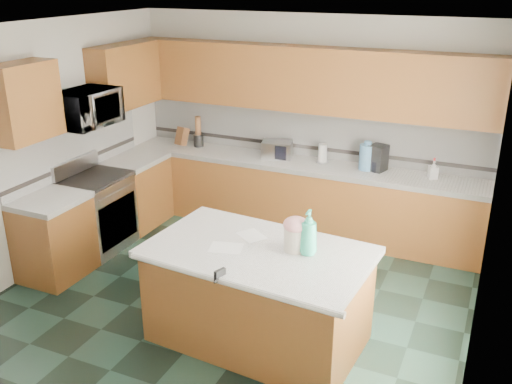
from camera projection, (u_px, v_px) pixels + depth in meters
The scene contains 52 objects.
floor at pixel (229, 303), 5.81m from camera, with size 4.60×4.60×0.00m, color black.
ceiling at pixel (223, 30), 4.83m from camera, with size 4.60×4.60×0.00m, color white.
wall_back at pixel (308, 123), 7.30m from camera, with size 4.60×0.04×2.70m, color silver.
wall_front at pixel (47, 302), 3.35m from camera, with size 4.60×0.04×2.70m, color silver.
wall_left at pixel (36, 149), 6.21m from camera, with size 0.04×4.60×2.70m, color silver.
wall_right at pixel (491, 220), 4.44m from camera, with size 0.04×4.60×2.70m, color silver.
back_base_cab at pixel (298, 198), 7.36m from camera, with size 4.60×0.60×0.86m, color #512F12.
back_countertop at pixel (298, 164), 7.19m from camera, with size 4.60×0.64×0.06m, color white.
back_upper_cab at pixel (305, 79), 6.93m from camera, with size 4.60×0.33×0.78m, color #512F12.
back_backsplash at pixel (307, 132), 7.31m from camera, with size 4.60×0.02×0.63m, color silver.
back_accent_band at pixel (306, 147), 7.38m from camera, with size 4.60×0.01×0.05m, color black.
left_base_cab_rear at pixel (137, 193), 7.52m from camera, with size 0.60×0.82×0.86m, color #512F12.
left_counter_rear at pixel (134, 160), 7.35m from camera, with size 0.64×0.82×0.06m, color white.
left_base_cab_front at pixel (54, 240), 6.21m from camera, with size 0.60×0.72×0.86m, color #512F12.
left_counter_front at pixel (49, 201), 6.05m from camera, with size 0.64×0.72×0.06m, color white.
left_backsplash at pixel (74, 147), 6.70m from camera, with size 0.02×2.30×0.63m, color silver.
left_accent_band at pixel (76, 163), 6.77m from camera, with size 0.01×2.30×0.05m, color black.
left_upper_cab_rear at pixel (125, 76), 7.14m from camera, with size 0.33×1.09×0.78m, color #512F12.
left_upper_cab_front at pixel (25, 102), 5.72m from camera, with size 0.33×0.72×0.78m, color #512F12.
range_body at pixel (98, 214), 6.84m from camera, with size 0.60×0.76×0.88m, color #B7B7BC.
range_oven_door at pixel (118, 221), 6.74m from camera, with size 0.02×0.68×0.55m, color black.
range_cooktop at pixel (94, 178), 6.67m from camera, with size 0.62×0.78×0.04m, color black.
range_handle at pixel (117, 192), 6.60m from camera, with size 0.02×0.02×0.66m, color #B7B7BC.
range_backguard at pixel (75, 166), 6.73m from camera, with size 0.06×0.76×0.18m, color #B7B7BC.
microwave at pixel (86, 108), 6.37m from camera, with size 0.73×0.50×0.41m, color #B7B7BC.
island_base at pixel (258, 298), 5.10m from camera, with size 1.82×1.04×0.86m, color #512F12.
island_top at pixel (258, 252), 4.94m from camera, with size 1.92×1.14×0.06m, color white.
island_bullnose at pixel (229, 283), 4.45m from camera, with size 0.06×0.06×1.92m, color white.
treat_jar at pixel (295, 239), 4.87m from camera, with size 0.20×0.20×0.21m, color beige.
treat_jar_lid at pixel (296, 225), 4.83m from camera, with size 0.22×0.22×0.13m, color pink.
treat_jar_knob at pixel (296, 220), 4.81m from camera, with size 0.02×0.02×0.07m, color tan.
treat_jar_knob_end_l at pixel (292, 219), 4.82m from camera, with size 0.04×0.04×0.04m, color tan.
treat_jar_knob_end_r at pixel (300, 220), 4.79m from camera, with size 0.04×0.04×0.04m, color tan.
soap_bottle_island at pixel (308, 232), 4.78m from camera, with size 0.15×0.15×0.40m, color #2FB08A.
paper_sheet_a at pixel (226, 248), 4.95m from camera, with size 0.28×0.21×0.00m, color white.
paper_sheet_b at pixel (252, 235), 5.18m from camera, with size 0.26×0.19×0.00m, color white.
clamp_body at pixel (220, 275), 4.49m from camera, with size 0.03×0.10×0.09m, color black.
clamp_handle at pixel (216, 281), 4.44m from camera, with size 0.02×0.02×0.07m, color black.
knife_block at pixel (182, 136), 7.84m from camera, with size 0.13×0.11×0.25m, color #472814.
utensil_crock at pixel (199, 140), 7.78m from camera, with size 0.14×0.14×0.17m, color black.
utensil_bundle at pixel (198, 126), 7.71m from camera, with size 0.08×0.08×0.25m, color #472814.
toaster_oven at pixel (277, 149), 7.30m from camera, with size 0.38×0.26×0.22m, color #B7B7BC.
toaster_oven_door at pixel (274, 152), 7.20m from camera, with size 0.34×0.01×0.18m, color black.
paper_towel at pixel (323, 153), 7.12m from camera, with size 0.11×0.11×0.24m, color white.
paper_towel_base at pixel (322, 162), 7.16m from camera, with size 0.16×0.16×0.01m, color #B7B7BC.
water_jug at pixel (367, 157), 6.85m from camera, with size 0.19×0.19×0.31m, color #5187B5.
water_jug_neck at pixel (368, 143), 6.79m from camera, with size 0.09×0.09×0.04m, color #5187B5.
coffee_maker at pixel (378, 158), 6.82m from camera, with size 0.19×0.20×0.31m, color black.
coffee_carafe at pixel (376, 166), 6.81m from camera, with size 0.13×0.13×0.13m, color black.
soap_bottle_back at pixel (433, 170), 6.56m from camera, with size 0.10×0.10×0.22m, color white.
soap_back_cap at pixel (435, 159), 6.52m from camera, with size 0.02×0.02×0.03m, color red.
window_light_proxy at pixel (489, 211), 4.23m from camera, with size 0.02×1.40×1.10m, color white.
Camera 1 is at (2.30, -4.46, 3.16)m, focal length 40.00 mm.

